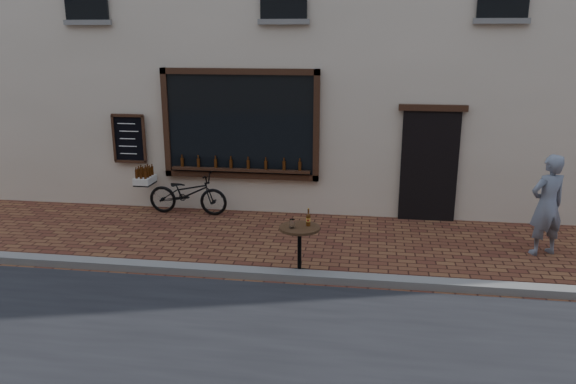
# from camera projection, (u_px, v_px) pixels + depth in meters

# --- Properties ---
(ground) EXTENTS (90.00, 90.00, 0.00)m
(ground) POSITION_uv_depth(u_px,v_px,m) (315.00, 286.00, 8.34)
(ground) COLOR #52261A
(ground) RESTS_ON ground
(kerb) EXTENTS (90.00, 0.25, 0.12)m
(kerb) POSITION_uv_depth(u_px,v_px,m) (316.00, 277.00, 8.51)
(kerb) COLOR slate
(kerb) RESTS_ON ground
(cargo_bicycle) EXTENTS (1.95, 0.63, 0.94)m
(cargo_bicycle) POSITION_uv_depth(u_px,v_px,m) (186.00, 193.00, 11.63)
(cargo_bicycle) COLOR black
(cargo_bicycle) RESTS_ON ground
(bistro_table) EXTENTS (0.62, 0.62, 1.07)m
(bistro_table) POSITION_uv_depth(u_px,v_px,m) (300.00, 241.00, 8.56)
(bistro_table) COLOR black
(bistro_table) RESTS_ON ground
(pedestrian) EXTENTS (0.74, 0.63, 1.73)m
(pedestrian) POSITION_uv_depth(u_px,v_px,m) (547.00, 205.00, 9.36)
(pedestrian) COLOR slate
(pedestrian) RESTS_ON ground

